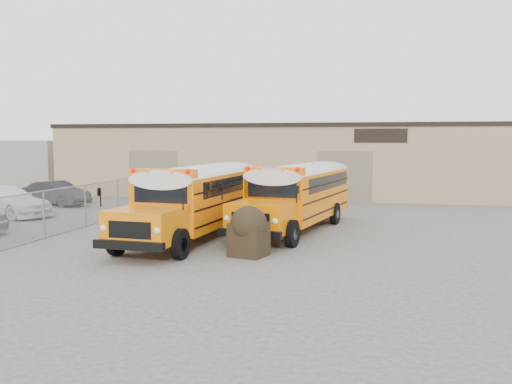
% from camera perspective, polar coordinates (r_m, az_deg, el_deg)
% --- Properties ---
extents(ground, '(120.00, 120.00, 0.00)m').
position_cam_1_polar(ground, '(20.00, -5.74, -5.34)').
color(ground, '#45433F').
rests_on(ground, ground).
extents(warehouse, '(30.20, 10.20, 4.67)m').
position_cam_1_polar(warehouse, '(39.16, 3.53, 3.36)').
color(warehouse, '#876E53').
rests_on(warehouse, ground).
extents(chainlink_fence, '(0.07, 18.07, 1.81)m').
position_cam_1_polar(chainlink_fence, '(25.02, -16.69, -1.31)').
color(chainlink_fence, gray).
rests_on(chainlink_fence, ground).
extents(distant_building_left, '(8.00, 6.00, 3.60)m').
position_cam_1_polar(distant_building_left, '(49.53, -22.10, 2.71)').
color(distant_building_left, gray).
rests_on(distant_building_left, ground).
extents(school_bus_left, '(3.19, 9.53, 2.75)m').
position_cam_1_polar(school_bus_left, '(26.80, -1.29, 0.81)').
color(school_bus_left, orange).
rests_on(school_bus_left, ground).
extents(school_bus_right, '(3.77, 9.50, 2.71)m').
position_cam_1_polar(school_bus_right, '(28.69, 7.68, 1.01)').
color(school_bus_right, orange).
rests_on(school_bus_right, ground).
extents(tarp_bundle, '(1.28, 1.21, 1.60)m').
position_cam_1_polar(tarp_bundle, '(17.97, -0.73, -3.86)').
color(tarp_bundle, black).
rests_on(tarp_bundle, ground).
extents(car_white, '(5.41, 3.42, 1.46)m').
position_cam_1_polar(car_white, '(29.75, -23.69, -0.85)').
color(car_white, white).
rests_on(car_white, ground).
extents(car_dark, '(4.34, 2.55, 1.35)m').
position_cam_1_polar(car_dark, '(33.76, -19.32, -0.12)').
color(car_dark, black).
rests_on(car_dark, ground).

